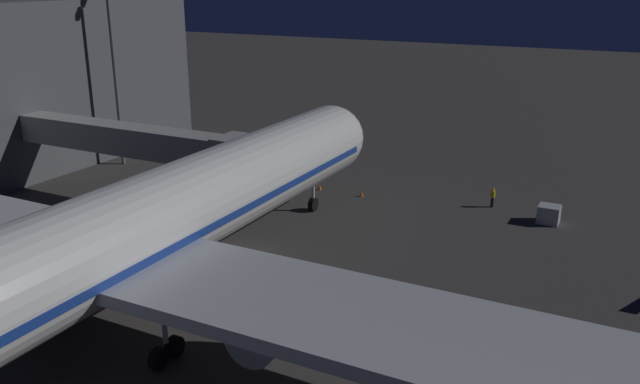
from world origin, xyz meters
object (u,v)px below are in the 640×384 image
object	(u,v)px
jet_bridge	(148,143)
traffic_cone_nose_port	(362,194)
airliner_at_gate	(123,238)
ground_crew_near_nose_gear	(493,196)
apron_floodlight_mast	(114,65)
baggage_container_mid_row	(549,214)
traffic_cone_nose_starboard	(320,187)

from	to	relation	value
jet_bridge	traffic_cone_nose_port	world-z (taller)	jet_bridge
airliner_at_gate	traffic_cone_nose_port	bearing A→B (deg)	-94.46
jet_bridge	ground_crew_near_nose_gear	size ratio (longest dim) A/B	14.17
apron_floodlight_mast	baggage_container_mid_row	distance (m)	45.50
traffic_cone_nose_starboard	ground_crew_near_nose_gear	bearing A→B (deg)	-170.55
airliner_at_gate	jet_bridge	xyz separation A→B (m)	(13.53, -17.40, 0.11)
ground_crew_near_nose_gear	traffic_cone_nose_port	bearing A→B (deg)	12.95
airliner_at_gate	ground_crew_near_nose_gear	distance (m)	34.08
apron_floodlight_mast	traffic_cone_nose_starboard	size ratio (longest dim) A/B	33.84
jet_bridge	traffic_cone_nose_starboard	size ratio (longest dim) A/B	46.56
traffic_cone_nose_port	baggage_container_mid_row	bearing A→B (deg)	-176.95
airliner_at_gate	traffic_cone_nose_port	world-z (taller)	airliner_at_gate
airliner_at_gate	jet_bridge	size ratio (longest dim) A/B	2.29
traffic_cone_nose_port	traffic_cone_nose_starboard	size ratio (longest dim) A/B	1.00
traffic_cone_nose_port	traffic_cone_nose_starboard	world-z (taller)	same
baggage_container_mid_row	traffic_cone_nose_port	bearing A→B (deg)	3.05
airliner_at_gate	jet_bridge	bearing A→B (deg)	-52.12
jet_bridge	apron_floodlight_mast	bearing A→B (deg)	-37.14
airliner_at_gate	baggage_container_mid_row	world-z (taller)	airliner_at_gate
apron_floodlight_mast	ground_crew_near_nose_gear	size ratio (longest dim) A/B	10.30
traffic_cone_nose_port	apron_floodlight_mast	bearing A→B (deg)	3.60
airliner_at_gate	apron_floodlight_mast	bearing A→B (deg)	-46.06
traffic_cone_nose_starboard	traffic_cone_nose_port	bearing A→B (deg)	180.00
apron_floodlight_mast	traffic_cone_nose_starboard	world-z (taller)	apron_floodlight_mast
jet_bridge	traffic_cone_nose_port	distance (m)	19.86
apron_floodlight_mast	baggage_container_mid_row	world-z (taller)	apron_floodlight_mast
airliner_at_gate	traffic_cone_nose_starboard	bearing A→B (deg)	-85.54
jet_bridge	traffic_cone_nose_port	xyz separation A→B (m)	(-15.73, -10.80, -5.49)
airliner_at_gate	traffic_cone_nose_port	distance (m)	28.80
jet_bridge	ground_crew_near_nose_gear	world-z (taller)	jet_bridge
apron_floodlight_mast	traffic_cone_nose_starboard	xyz separation A→B (m)	(-23.30, -1.74, -10.48)
traffic_cone_nose_starboard	apron_floodlight_mast	bearing A→B (deg)	4.27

